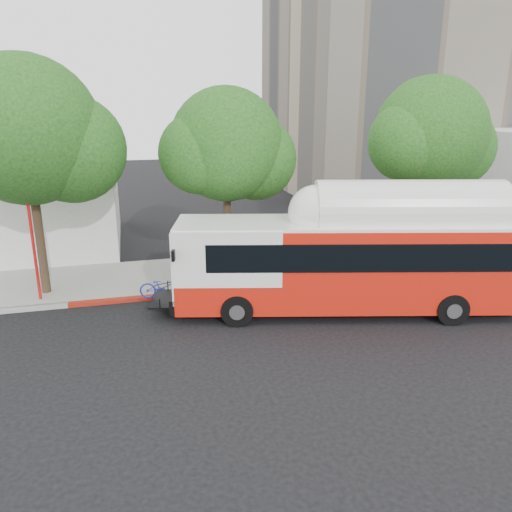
{
  "coord_description": "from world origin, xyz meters",
  "views": [
    {
      "loc": [
        -5.32,
        -16.01,
        7.81
      ],
      "look_at": [
        -0.41,
        3.0,
        1.83
      ],
      "focal_mm": 35.0,
      "sensor_mm": 36.0,
      "label": 1
    }
  ],
  "objects": [
    {
      "name": "ground",
      "position": [
        0.0,
        0.0,
        0.0
      ],
      "size": [
        120.0,
        120.0,
        0.0
      ],
      "primitive_type": "plane",
      "color": "black",
      "rests_on": "ground"
    },
    {
      "name": "sidewalk",
      "position": [
        0.0,
        6.5,
        0.07
      ],
      "size": [
        60.0,
        5.0,
        0.15
      ],
      "primitive_type": "cube",
      "color": "gray",
      "rests_on": "ground"
    },
    {
      "name": "curb_strip",
      "position": [
        0.0,
        3.9,
        0.07
      ],
      "size": [
        60.0,
        0.3,
        0.15
      ],
      "primitive_type": "cube",
      "color": "gray",
      "rests_on": "ground"
    },
    {
      "name": "red_curb_segment",
      "position": [
        -3.0,
        3.9,
        0.08
      ],
      "size": [
        10.0,
        0.32,
        0.16
      ],
      "primitive_type": "cube",
      "color": "maroon",
      "rests_on": "ground"
    },
    {
      "name": "street_tree_left",
      "position": [
        -8.53,
        5.56,
        6.6
      ],
      "size": [
        6.67,
        5.8,
        9.74
      ],
      "color": "#2D2116",
      "rests_on": "ground"
    },
    {
      "name": "street_tree_mid",
      "position": [
        -0.59,
        6.06,
        5.91
      ],
      "size": [
        5.75,
        5.0,
        8.62
      ],
      "color": "#2D2116",
      "rests_on": "ground"
    },
    {
      "name": "street_tree_right",
      "position": [
        9.44,
        5.86,
        6.26
      ],
      "size": [
        6.21,
        5.4,
        9.18
      ],
      "color": "#2D2116",
      "rests_on": "ground"
    },
    {
      "name": "transit_bus",
      "position": [
        2.73,
        0.71,
        1.94
      ],
      "size": [
        14.21,
        5.81,
        4.15
      ],
      "rotation": [
        0.0,
        0.0,
        -0.24
      ],
      "color": "red",
      "rests_on": "ground"
    },
    {
      "name": "signal_pole",
      "position": [
        -9.13,
        4.69,
        2.3
      ],
      "size": [
        0.13,
        0.42,
        4.48
      ],
      "color": "red",
      "rests_on": "ground"
    }
  ]
}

